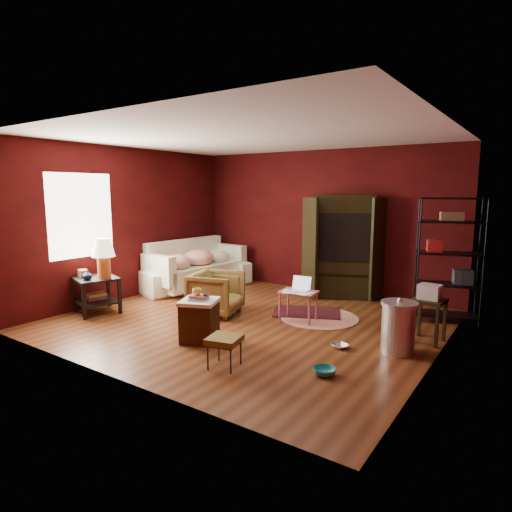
{
  "coord_description": "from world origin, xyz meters",
  "views": [
    {
      "loc": [
        3.73,
        -5.26,
        2.03
      ],
      "look_at": [
        0.0,
        0.2,
        1.0
      ],
      "focal_mm": 30.0,
      "sensor_mm": 36.0,
      "label": 1
    }
  ],
  "objects_px": {
    "hamper": "(200,320)",
    "armchair": "(216,291)",
    "laptop_desk": "(299,294)",
    "sofa": "(195,267)",
    "side_table": "(100,269)",
    "tv_armoire": "(343,244)",
    "wire_shelving": "(450,254)"
  },
  "relations": [
    {
      "from": "armchair",
      "to": "laptop_desk",
      "type": "height_order",
      "value": "armchair"
    },
    {
      "from": "hamper",
      "to": "armchair",
      "type": "bearing_deg",
      "value": 119.39
    },
    {
      "from": "tv_armoire",
      "to": "wire_shelving",
      "type": "bearing_deg",
      "value": -39.98
    },
    {
      "from": "armchair",
      "to": "hamper",
      "type": "distance_m",
      "value": 1.28
    },
    {
      "from": "armchair",
      "to": "laptop_desk",
      "type": "distance_m",
      "value": 1.37
    },
    {
      "from": "laptop_desk",
      "to": "wire_shelving",
      "type": "distance_m",
      "value": 2.38
    },
    {
      "from": "laptop_desk",
      "to": "tv_armoire",
      "type": "relative_size",
      "value": 0.36
    },
    {
      "from": "side_table",
      "to": "tv_armoire",
      "type": "xyz_separation_m",
      "value": [
        2.84,
        3.28,
        0.26
      ]
    },
    {
      "from": "sofa",
      "to": "side_table",
      "type": "xyz_separation_m",
      "value": [
        -0.04,
        -2.24,
        0.3
      ]
    },
    {
      "from": "armchair",
      "to": "side_table",
      "type": "height_order",
      "value": "side_table"
    },
    {
      "from": "armchair",
      "to": "hamper",
      "type": "relative_size",
      "value": 1.17
    },
    {
      "from": "sofa",
      "to": "wire_shelving",
      "type": "bearing_deg",
      "value": -67.23
    },
    {
      "from": "hamper",
      "to": "tv_armoire",
      "type": "xyz_separation_m",
      "value": [
        0.61,
        3.37,
        0.71
      ]
    },
    {
      "from": "hamper",
      "to": "tv_armoire",
      "type": "relative_size",
      "value": 0.34
    },
    {
      "from": "sofa",
      "to": "tv_armoire",
      "type": "relative_size",
      "value": 1.19
    },
    {
      "from": "sofa",
      "to": "armchair",
      "type": "bearing_deg",
      "value": -110.96
    },
    {
      "from": "side_table",
      "to": "laptop_desk",
      "type": "bearing_deg",
      "value": 26.64
    },
    {
      "from": "sofa",
      "to": "laptop_desk",
      "type": "height_order",
      "value": "sofa"
    },
    {
      "from": "laptop_desk",
      "to": "sofa",
      "type": "bearing_deg",
      "value": 158.72
    },
    {
      "from": "sofa",
      "to": "side_table",
      "type": "relative_size",
      "value": 1.85
    },
    {
      "from": "hamper",
      "to": "wire_shelving",
      "type": "relative_size",
      "value": 0.34
    },
    {
      "from": "tv_armoire",
      "to": "wire_shelving",
      "type": "relative_size",
      "value": 1.01
    },
    {
      "from": "hamper",
      "to": "wire_shelving",
      "type": "xyz_separation_m",
      "value": [
        2.57,
        2.83,
        0.76
      ]
    },
    {
      "from": "sofa",
      "to": "wire_shelving",
      "type": "relative_size",
      "value": 1.2
    },
    {
      "from": "armchair",
      "to": "side_table",
      "type": "relative_size",
      "value": 0.62
    },
    {
      "from": "side_table",
      "to": "hamper",
      "type": "bearing_deg",
      "value": -2.19
    },
    {
      "from": "armchair",
      "to": "tv_armoire",
      "type": "height_order",
      "value": "tv_armoire"
    },
    {
      "from": "armchair",
      "to": "sofa",
      "type": "bearing_deg",
      "value": 36.93
    },
    {
      "from": "sofa",
      "to": "side_table",
      "type": "height_order",
      "value": "side_table"
    },
    {
      "from": "armchair",
      "to": "hamper",
      "type": "bearing_deg",
      "value": -165.99
    },
    {
      "from": "armchair",
      "to": "tv_armoire",
      "type": "xyz_separation_m",
      "value": [
        1.24,
        2.25,
        0.62
      ]
    },
    {
      "from": "sofa",
      "to": "laptop_desk",
      "type": "xyz_separation_m",
      "value": [
        2.87,
        -0.79,
        -0.03
      ]
    }
  ]
}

